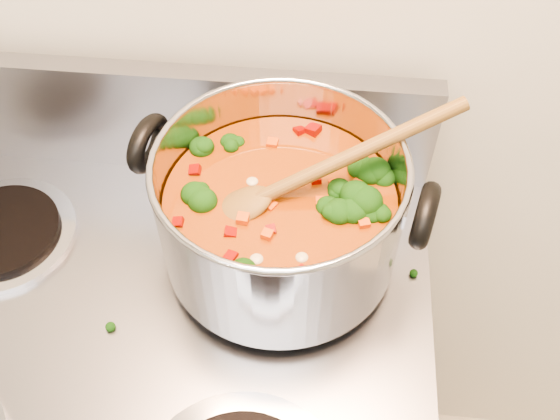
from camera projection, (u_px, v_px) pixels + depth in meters
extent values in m
cube|color=gray|center=(155.00, 118.00, 0.82)|extent=(0.73, 0.03, 0.16)
cylinder|color=#A5A5AD|center=(4.00, 234.00, 0.79)|extent=(0.18, 0.18, 0.01)
cylinder|color=black|center=(2.00, 230.00, 0.79)|extent=(0.14, 0.14, 0.01)
cylinder|color=#A5A5AD|center=(273.00, 257.00, 0.77)|extent=(0.18, 0.18, 0.01)
cylinder|color=black|center=(273.00, 253.00, 0.77)|extent=(0.14, 0.14, 0.01)
cylinder|color=#A7A8AF|center=(280.00, 209.00, 0.71)|extent=(0.28, 0.28, 0.15)
torus|color=#A7A8AF|center=(280.00, 163.00, 0.65)|extent=(0.28, 0.28, 0.01)
cylinder|color=#85380C|center=(280.00, 223.00, 0.73)|extent=(0.26, 0.26, 0.10)
torus|color=black|center=(149.00, 144.00, 0.70)|extent=(0.04, 0.08, 0.08)
torus|color=black|center=(425.00, 215.00, 0.63)|extent=(0.04, 0.08, 0.08)
ellipsoid|color=black|center=(293.00, 126.00, 0.76)|extent=(0.04, 0.04, 0.03)
ellipsoid|color=black|center=(254.00, 199.00, 0.69)|extent=(0.04, 0.04, 0.03)
ellipsoid|color=black|center=(218.00, 240.00, 0.65)|extent=(0.04, 0.04, 0.03)
ellipsoid|color=black|center=(317.00, 240.00, 0.65)|extent=(0.04, 0.04, 0.03)
ellipsoid|color=black|center=(356.00, 235.00, 0.66)|extent=(0.04, 0.04, 0.03)
ellipsoid|color=black|center=(281.00, 165.00, 0.72)|extent=(0.04, 0.04, 0.03)
ellipsoid|color=black|center=(201.00, 198.00, 0.69)|extent=(0.04, 0.04, 0.03)
ellipsoid|color=black|center=(254.00, 147.00, 0.74)|extent=(0.04, 0.04, 0.03)
ellipsoid|color=black|center=(292.00, 278.00, 0.62)|extent=(0.04, 0.04, 0.03)
ellipsoid|color=black|center=(348.00, 153.00, 0.73)|extent=(0.04, 0.04, 0.03)
ellipsoid|color=black|center=(305.00, 250.00, 0.64)|extent=(0.04, 0.04, 0.03)
ellipsoid|color=#7D0804|center=(348.00, 144.00, 0.74)|extent=(0.01, 0.01, 0.01)
ellipsoid|color=#7D0804|center=(188.00, 206.00, 0.68)|extent=(0.01, 0.01, 0.01)
ellipsoid|color=#7D0804|center=(282.00, 146.00, 0.74)|extent=(0.01, 0.01, 0.01)
ellipsoid|color=#7D0804|center=(314.00, 199.00, 0.69)|extent=(0.01, 0.01, 0.01)
ellipsoid|color=#7D0804|center=(285.00, 195.00, 0.69)|extent=(0.01, 0.01, 0.01)
ellipsoid|color=#7D0804|center=(252.00, 265.00, 0.63)|extent=(0.01, 0.01, 0.01)
ellipsoid|color=#7D0804|center=(296.00, 260.00, 0.64)|extent=(0.01, 0.01, 0.01)
ellipsoid|color=#7D0804|center=(377.00, 217.00, 0.67)|extent=(0.01, 0.01, 0.01)
ellipsoid|color=#7D0804|center=(252.00, 139.00, 0.75)|extent=(0.01, 0.01, 0.01)
ellipsoid|color=#7D0804|center=(222.00, 200.00, 0.69)|extent=(0.01, 0.01, 0.01)
ellipsoid|color=#7D0804|center=(221.00, 169.00, 0.72)|extent=(0.01, 0.01, 0.01)
ellipsoid|color=#7D0804|center=(328.00, 220.00, 0.67)|extent=(0.01, 0.01, 0.01)
ellipsoid|color=#7D0804|center=(343.00, 195.00, 0.69)|extent=(0.01, 0.01, 0.01)
ellipsoid|color=#7D0804|center=(256.00, 134.00, 0.75)|extent=(0.01, 0.01, 0.01)
ellipsoid|color=#CC430B|center=(337.00, 209.00, 0.68)|extent=(0.01, 0.01, 0.01)
ellipsoid|color=#CC430B|center=(307.00, 143.00, 0.74)|extent=(0.01, 0.01, 0.01)
ellipsoid|color=#CC430B|center=(244.00, 227.00, 0.66)|extent=(0.01, 0.01, 0.01)
ellipsoid|color=#CC430B|center=(328.00, 238.00, 0.65)|extent=(0.01, 0.01, 0.01)
ellipsoid|color=#CC430B|center=(211.00, 232.00, 0.66)|extent=(0.01, 0.01, 0.01)
ellipsoid|color=#CC430B|center=(254.00, 143.00, 0.74)|extent=(0.01, 0.01, 0.01)
ellipsoid|color=#CC430B|center=(315.00, 200.00, 0.69)|extent=(0.01, 0.01, 0.01)
ellipsoid|color=#CC430B|center=(230.00, 178.00, 0.71)|extent=(0.01, 0.01, 0.01)
ellipsoid|color=tan|center=(299.00, 202.00, 0.69)|extent=(0.02, 0.02, 0.01)
ellipsoid|color=tan|center=(202.00, 182.00, 0.70)|extent=(0.02, 0.02, 0.01)
ellipsoid|color=tan|center=(251.00, 128.00, 0.76)|extent=(0.02, 0.02, 0.01)
ellipsoid|color=tan|center=(303.00, 185.00, 0.70)|extent=(0.02, 0.02, 0.01)
ellipsoid|color=tan|center=(252.00, 139.00, 0.75)|extent=(0.02, 0.02, 0.01)
ellipsoid|color=brown|center=(241.00, 207.00, 0.68)|extent=(0.09, 0.07, 0.04)
cylinder|color=brown|center=(352.00, 156.00, 0.67)|extent=(0.24, 0.11, 0.10)
ellipsoid|color=black|center=(156.00, 317.00, 0.72)|extent=(0.01, 0.01, 0.01)
ellipsoid|color=black|center=(416.00, 316.00, 0.72)|extent=(0.01, 0.01, 0.01)
ellipsoid|color=black|center=(246.00, 175.00, 0.86)|extent=(0.01, 0.01, 0.01)
ellipsoid|color=black|center=(408.00, 288.00, 0.74)|extent=(0.01, 0.01, 0.01)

